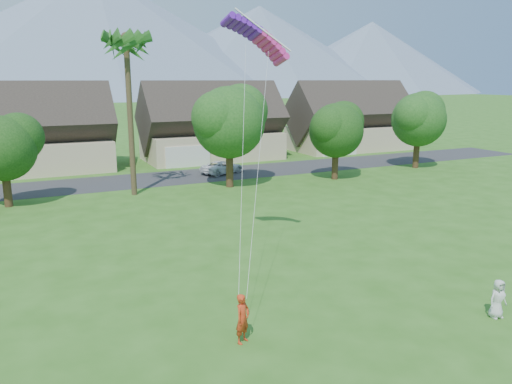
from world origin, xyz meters
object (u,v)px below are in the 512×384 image
kite_flyer (243,319)px  parked_car (222,167)px  watcher (498,299)px  parafoil_kite (258,35)px

kite_flyer → parked_car: kite_flyer is taller
kite_flyer → watcher: kite_flyer is taller
watcher → parked_car: bearing=92.5°
watcher → parafoil_kite: 15.13m
parked_car → parafoil_kite: 26.04m
watcher → parked_car: (1.47, 32.57, -0.14)m
watcher → parafoil_kite: bearing=124.9°
kite_flyer → parafoil_kite: 13.03m
kite_flyer → parked_car: 32.07m
kite_flyer → parafoil_kite: size_ratio=0.51×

